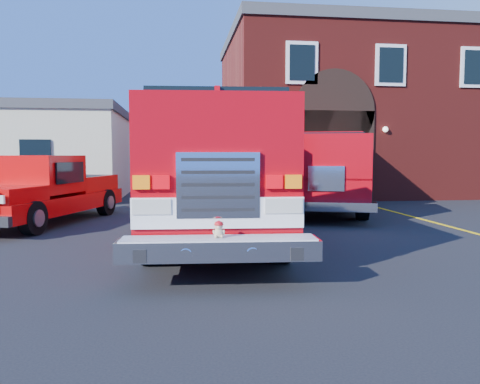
{
  "coord_description": "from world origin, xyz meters",
  "views": [
    {
      "loc": [
        -1.27,
        -10.86,
        2.07
      ],
      "look_at": [
        0.0,
        -1.2,
        1.3
      ],
      "focal_mm": 35.0,
      "sensor_mm": 36.0,
      "label": 1
    }
  ],
  "objects": [
    {
      "name": "parking_stripe_mid",
      "position": [
        6.5,
        4.0,
        0.0
      ],
      "size": [
        0.12,
        3.0,
        0.01
      ],
      "primitive_type": "cube",
      "color": "yellow",
      "rests_on": "ground"
    },
    {
      "name": "fire_engine",
      "position": [
        -0.35,
        1.47,
        1.68
      ],
      "size": [
        3.55,
        10.68,
        3.24
      ],
      "color": "black",
      "rests_on": "ground"
    },
    {
      "name": "side_building",
      "position": [
        -9.0,
        13.0,
        2.2
      ],
      "size": [
        10.2,
        8.2,
        4.35
      ],
      "color": "beige",
      "rests_on": "ground"
    },
    {
      "name": "fire_station",
      "position": [
        8.99,
        13.98,
        4.25
      ],
      "size": [
        15.2,
        10.2,
        8.45
      ],
      "color": "maroon",
      "rests_on": "ground"
    },
    {
      "name": "parking_stripe_near",
      "position": [
        6.5,
        1.0,
        0.0
      ],
      "size": [
        0.12,
        3.0,
        0.01
      ],
      "primitive_type": "cube",
      "color": "yellow",
      "rests_on": "ground"
    },
    {
      "name": "parking_stripe_far",
      "position": [
        6.5,
        7.0,
        0.0
      ],
      "size": [
        0.12,
        3.0,
        0.01
      ],
      "primitive_type": "cube",
      "color": "yellow",
      "rests_on": "ground"
    },
    {
      "name": "ground",
      "position": [
        0.0,
        0.0,
        0.0
      ],
      "size": [
        100.0,
        100.0,
        0.0
      ],
      "primitive_type": "plane",
      "color": "black",
      "rests_on": "ground"
    },
    {
      "name": "pickup_truck",
      "position": [
        -5.34,
        3.94,
        0.97
      ],
      "size": [
        4.05,
        6.68,
        2.06
      ],
      "color": "black",
      "rests_on": "ground"
    },
    {
      "name": "secondary_truck",
      "position": [
        4.32,
        6.61,
        1.59
      ],
      "size": [
        5.27,
        9.4,
        2.91
      ],
      "color": "black",
      "rests_on": "ground"
    }
  ]
}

